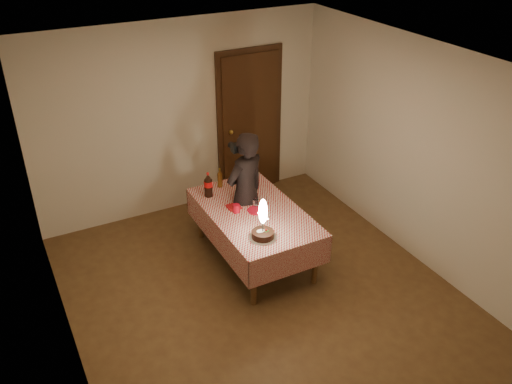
% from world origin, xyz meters
% --- Properties ---
extents(ground, '(4.00, 4.50, 0.01)m').
position_xyz_m(ground, '(0.00, 0.00, 0.00)').
color(ground, brown).
rests_on(ground, ground).
extents(room_shell, '(4.04, 4.54, 2.62)m').
position_xyz_m(room_shell, '(0.03, 0.08, 1.65)').
color(room_shell, beige).
rests_on(room_shell, ground).
extents(dining_table, '(1.02, 1.72, 0.68)m').
position_xyz_m(dining_table, '(0.24, 0.64, 0.58)').
color(dining_table, brown).
rests_on(dining_table, ground).
extents(birthday_cake, '(0.30, 0.30, 0.47)m').
position_xyz_m(birthday_cake, '(0.07, 0.10, 0.81)').
color(birthday_cake, white).
rests_on(birthday_cake, dining_table).
extents(red_plate, '(0.22, 0.22, 0.01)m').
position_xyz_m(red_plate, '(0.27, 0.62, 0.68)').
color(red_plate, red).
rests_on(red_plate, dining_table).
extents(red_cup, '(0.08, 0.08, 0.10)m').
position_xyz_m(red_cup, '(0.04, 0.70, 0.73)').
color(red_cup, '#B00C1E').
rests_on(red_cup, dining_table).
extents(clear_cup, '(0.07, 0.07, 0.09)m').
position_xyz_m(clear_cup, '(0.31, 0.72, 0.72)').
color(clear_cup, silver).
rests_on(clear_cup, dining_table).
extents(napkin_stack, '(0.15, 0.15, 0.02)m').
position_xyz_m(napkin_stack, '(0.06, 0.81, 0.69)').
color(napkin_stack, red).
rests_on(napkin_stack, dining_table).
extents(cola_bottle, '(0.10, 0.10, 0.32)m').
position_xyz_m(cola_bottle, '(-0.09, 1.20, 0.83)').
color(cola_bottle, black).
rests_on(cola_bottle, dining_table).
extents(amber_bottle_left, '(0.06, 0.06, 0.25)m').
position_xyz_m(amber_bottle_left, '(0.13, 1.36, 0.79)').
color(amber_bottle_left, '#5B330F').
rests_on(amber_bottle_left, dining_table).
extents(amber_bottle_right, '(0.06, 0.06, 0.25)m').
position_xyz_m(amber_bottle_right, '(0.45, 1.24, 0.79)').
color(amber_bottle_right, '#5B330F').
rests_on(amber_bottle_right, dining_table).
extents(photographer, '(0.65, 0.53, 1.55)m').
position_xyz_m(photographer, '(0.26, 0.90, 0.78)').
color(photographer, black).
rests_on(photographer, ground).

